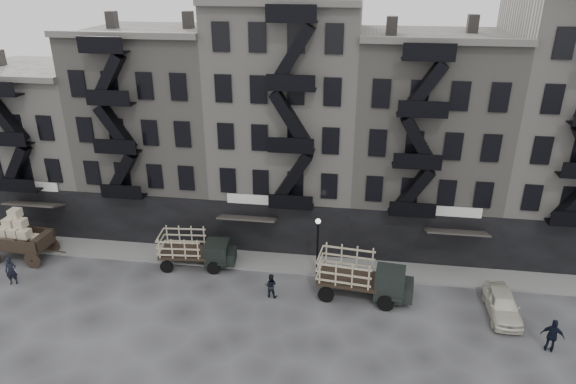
# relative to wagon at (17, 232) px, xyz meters

# --- Properties ---
(ground) EXTENTS (140.00, 140.00, 0.00)m
(ground) POSITION_rel_wagon_xyz_m (18.12, -1.85, -2.09)
(ground) COLOR #38383A
(ground) RESTS_ON ground
(sidewalk) EXTENTS (55.00, 2.50, 0.15)m
(sidewalk) POSITION_rel_wagon_xyz_m (18.12, 1.90, -2.02)
(sidewalk) COLOR slate
(sidewalk) RESTS_ON ground
(building_west) EXTENTS (10.00, 11.35, 13.20)m
(building_west) POSITION_rel_wagon_xyz_m (-1.88, 7.98, 3.91)
(building_west) COLOR #9B978E
(building_west) RESTS_ON ground
(building_midwest) EXTENTS (10.00, 11.35, 16.20)m
(building_midwest) POSITION_rel_wagon_xyz_m (8.12, 7.97, 5.41)
(building_midwest) COLOR slate
(building_midwest) RESTS_ON ground
(building_center) EXTENTS (10.00, 11.35, 18.20)m
(building_center) POSITION_rel_wagon_xyz_m (18.12, 7.97, 6.41)
(building_center) COLOR #9B978E
(building_center) RESTS_ON ground
(building_mideast) EXTENTS (10.00, 11.35, 16.20)m
(building_mideast) POSITION_rel_wagon_xyz_m (28.12, 7.97, 5.41)
(building_mideast) COLOR slate
(building_mideast) RESTS_ON ground
(building_east) EXTENTS (10.00, 11.35, 19.20)m
(building_east) POSITION_rel_wagon_xyz_m (38.12, 7.97, 6.91)
(building_east) COLOR #9B978E
(building_east) RESTS_ON ground
(lamp_post) EXTENTS (0.36, 0.36, 4.28)m
(lamp_post) POSITION_rel_wagon_xyz_m (21.12, 0.75, 0.69)
(lamp_post) COLOR black
(lamp_post) RESTS_ON ground
(wagon) EXTENTS (4.45, 2.57, 3.66)m
(wagon) POSITION_rel_wagon_xyz_m (0.00, 0.00, 0.00)
(wagon) COLOR black
(wagon) RESTS_ON ground
(stake_truck_west) EXTENTS (5.29, 2.50, 2.58)m
(stake_truck_west) POSITION_rel_wagon_xyz_m (12.67, 0.76, -0.62)
(stake_truck_west) COLOR black
(stake_truck_west) RESTS_ON ground
(stake_truck_east) EXTENTS (6.05, 2.95, 2.94)m
(stake_truck_east) POSITION_rel_wagon_xyz_m (24.11, -1.24, -0.42)
(stake_truck_east) COLOR black
(stake_truck_east) RESTS_ON ground
(car_east) EXTENTS (1.74, 4.30, 1.46)m
(car_east) POSITION_rel_wagon_xyz_m (32.47, -1.91, -1.36)
(car_east) COLOR beige
(car_east) RESTS_ON ground
(pedestrian_west) EXTENTS (0.83, 0.69, 1.93)m
(pedestrian_west) POSITION_rel_wagon_xyz_m (1.45, -3.12, -1.12)
(pedestrian_west) COLOR black
(pedestrian_west) RESTS_ON ground
(pedestrian_mid) EXTENTS (0.84, 0.68, 1.63)m
(pedestrian_mid) POSITION_rel_wagon_xyz_m (18.47, -2.09, -1.28)
(pedestrian_mid) COLOR black
(pedestrian_mid) RESTS_ON ground
(policeman) EXTENTS (1.27, 0.81, 2.00)m
(policeman) POSITION_rel_wagon_xyz_m (34.34, -4.85, -1.09)
(policeman) COLOR black
(policeman) RESTS_ON ground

